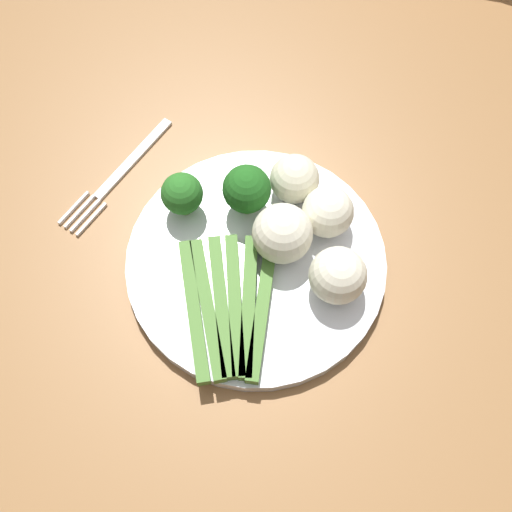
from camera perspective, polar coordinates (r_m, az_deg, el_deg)
The scene contains 12 objects.
ground_plane at distance 1.35m, azimuth -0.92°, elevation -12.73°, with size 6.00×6.00×0.02m, color #B7A88E.
dining_table at distance 0.72m, azimuth -1.70°, elevation -1.01°, with size 1.22×0.84×0.77m.
chair at distance 1.15m, azimuth 14.36°, elevation 17.96°, with size 0.48×0.48×0.87m.
plate at distance 0.58m, azimuth 0.00°, elevation -0.53°, with size 0.25×0.25×0.01m, color white.
asparagus_bundle at distance 0.55m, azimuth -2.70°, elevation -4.90°, with size 0.13×0.15×0.01m.
broccoli_outer_edge at distance 0.58m, azimuth -7.11°, elevation 5.92°, with size 0.04×0.04×0.05m.
broccoli_back at distance 0.57m, azimuth -0.89°, elevation 6.39°, with size 0.05×0.05×0.06m.
cauliflower_mid at distance 0.55m, azimuth 2.55°, elevation 2.16°, with size 0.06×0.06×0.06m, color silver.
cauliflower_front at distance 0.59m, azimuth 3.72°, elevation 7.41°, with size 0.05×0.05×0.05m, color beige.
cauliflower_near_center at distance 0.54m, azimuth 7.87°, elevation -1.87°, with size 0.05×0.05×0.05m, color silver.
cauliflower_front_left at distance 0.57m, azimuth 6.91°, elevation 4.23°, with size 0.05×0.05×0.05m, color silver.
fork at distance 0.65m, azimuth -13.08°, elevation 7.60°, with size 0.04×0.17×0.00m.
Camera 1 is at (-0.15, 0.25, 1.31)m, focal length 41.63 mm.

